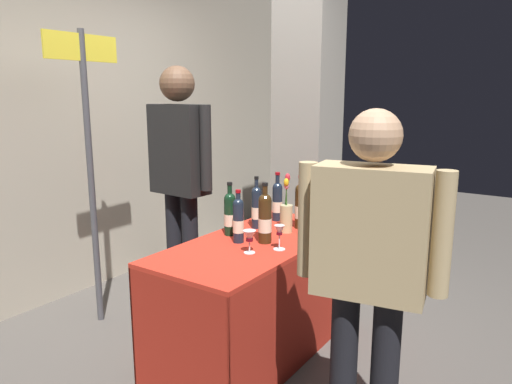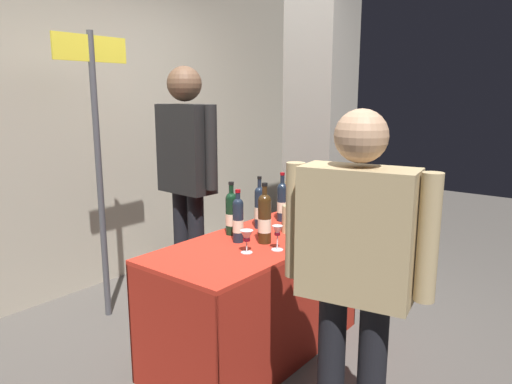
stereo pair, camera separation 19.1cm
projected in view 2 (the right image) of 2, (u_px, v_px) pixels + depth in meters
The scene contains 17 objects.
ground_plane at pixel (256, 350), 3.02m from camera, with size 12.00×12.00×0.00m, color #514C47.
back_partition at pixel (82, 117), 3.82m from camera, with size 6.11×0.12×2.83m, color #B2A893.
concrete_pillar at pixel (320, 112), 4.21m from camera, with size 0.48×0.48×2.88m, color gray.
tasting_table at pixel (256, 276), 2.92m from camera, with size 1.41×0.66×0.73m.
featured_wine_bottle at pixel (231, 213), 2.97m from camera, with size 0.07×0.07×0.34m.
display_bottle_0 at pixel (264, 218), 2.80m from camera, with size 0.08×0.08×0.36m.
display_bottle_1 at pixel (282, 201), 3.29m from camera, with size 0.07×0.07×0.34m.
display_bottle_2 at pixel (259, 207), 3.11m from camera, with size 0.07×0.07×0.35m.
display_bottle_3 at pixel (238, 219), 2.82m from camera, with size 0.07×0.07×0.32m.
display_bottle_4 at pixel (303, 206), 3.09m from camera, with size 0.07×0.07×0.35m.
wine_glass_near_vendor at pixel (277, 232), 2.68m from camera, with size 0.07×0.07×0.14m.
wine_glass_mid at pixel (247, 237), 2.63m from camera, with size 0.07×0.07×0.13m.
wine_glass_near_taster at pixel (317, 213), 3.17m from camera, with size 0.07×0.07×0.13m.
flower_vase at pixel (288, 214), 3.01m from camera, with size 0.08×0.08×0.38m.
vendor_presenter at pixel (187, 165), 3.44m from camera, with size 0.25×0.59×1.79m.
taster_foreground_right at pixel (356, 262), 1.94m from camera, with size 0.29×0.62×1.54m.
booth_signpost at pixel (97, 146), 3.26m from camera, with size 0.54×0.04×2.00m.
Camera 2 is at (-2.16, -1.71, 1.59)m, focal length 33.36 mm.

